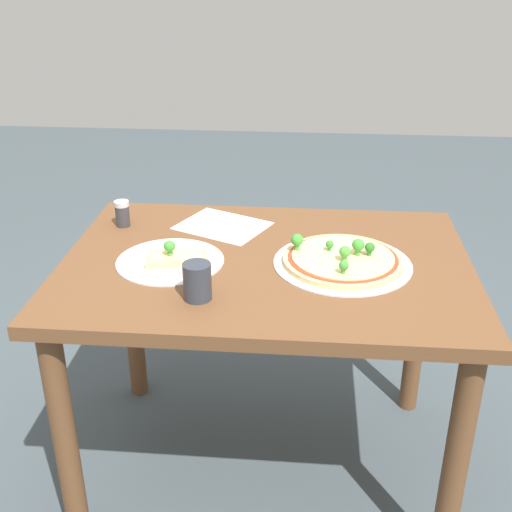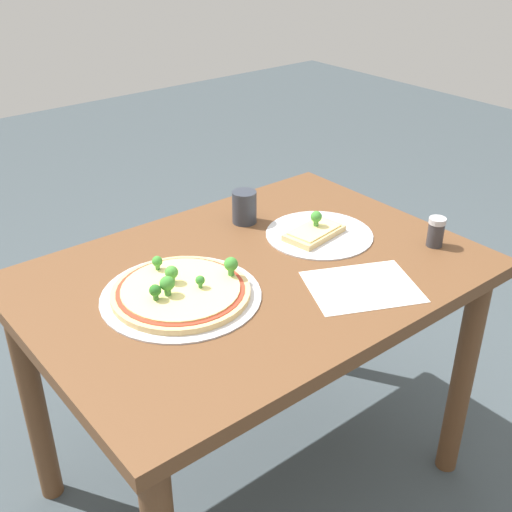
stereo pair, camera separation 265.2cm
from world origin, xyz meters
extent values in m
plane|color=#3D474C|center=(0.00, 0.00, 0.00)|extent=(8.00, 8.00, 0.00)
cube|color=brown|center=(0.00, 0.00, 0.69)|extent=(1.07, 0.76, 0.04)
cylinder|color=brown|center=(-0.48, -0.32, 0.33)|extent=(0.06, 0.06, 0.67)
cylinder|color=brown|center=(0.48, -0.32, 0.33)|extent=(0.06, 0.06, 0.67)
cylinder|color=brown|center=(-0.48, 0.32, 0.33)|extent=(0.06, 0.06, 0.67)
cylinder|color=brown|center=(0.48, 0.32, 0.33)|extent=(0.06, 0.06, 0.67)
cylinder|color=silver|center=(0.20, -0.01, 0.71)|extent=(0.36, 0.36, 0.00)
cylinder|color=#DBB775|center=(0.20, -0.01, 0.71)|extent=(0.31, 0.31, 0.01)
cylinder|color=#B73823|center=(0.20, -0.01, 0.72)|extent=(0.29, 0.29, 0.00)
cylinder|color=#EFD684|center=(0.20, -0.01, 0.73)|extent=(0.26, 0.26, 0.00)
sphere|color=#479338|center=(0.20, -0.04, 0.75)|extent=(0.03, 0.03, 0.03)
cylinder|color=#51973E|center=(0.20, -0.04, 0.73)|extent=(0.01, 0.01, 0.01)
sphere|color=#337A2D|center=(0.17, 0.02, 0.75)|extent=(0.02, 0.02, 0.02)
cylinder|color=#3F8136|center=(0.17, 0.02, 0.73)|extent=(0.01, 0.01, 0.01)
sphere|color=#3D8933|center=(0.24, 0.00, 0.76)|extent=(0.03, 0.03, 0.03)
cylinder|color=#488E3A|center=(0.24, 0.00, 0.73)|extent=(0.01, 0.01, 0.01)
sphere|color=#286B23|center=(0.27, 0.00, 0.75)|extent=(0.03, 0.03, 0.03)
cylinder|color=#37742D|center=(0.27, 0.00, 0.73)|extent=(0.01, 0.01, 0.01)
sphere|color=#3D8933|center=(0.20, -0.11, 0.75)|extent=(0.02, 0.02, 0.02)
cylinder|color=#488E3A|center=(0.20, -0.11, 0.73)|extent=(0.01, 0.01, 0.01)
sphere|color=#3D8933|center=(0.08, 0.02, 0.76)|extent=(0.03, 0.03, 0.03)
cylinder|color=#488E3A|center=(0.08, 0.02, 0.73)|extent=(0.01, 0.01, 0.01)
cylinder|color=silver|center=(-0.25, -0.03, 0.71)|extent=(0.28, 0.28, 0.00)
cube|color=#DBB775|center=(-0.23, -0.03, 0.72)|extent=(0.17, 0.11, 0.02)
cube|color=#EFD684|center=(-0.23, -0.03, 0.73)|extent=(0.14, 0.10, 0.00)
sphere|color=#3D8933|center=(-0.25, -0.04, 0.75)|extent=(0.03, 0.03, 0.03)
cylinder|color=#488E3A|center=(-0.25, -0.04, 0.73)|extent=(0.01, 0.01, 0.01)
cylinder|color=#2D333D|center=(-0.14, -0.22, 0.75)|extent=(0.07, 0.07, 0.09)
cylinder|color=#333338|center=(-0.44, 0.19, 0.73)|extent=(0.04, 0.04, 0.06)
cylinder|color=#B2B2B7|center=(-0.44, 0.19, 0.77)|extent=(0.04, 0.04, 0.01)
cube|color=white|center=(-0.15, 0.22, 0.70)|extent=(0.30, 0.28, 0.00)
camera|label=1|loc=(0.10, -1.52, 1.44)|focal=45.00mm
camera|label=2|loc=(0.83, 1.04, 1.48)|focal=45.00mm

